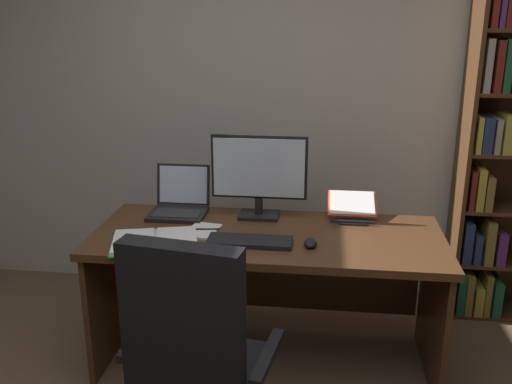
{
  "coord_description": "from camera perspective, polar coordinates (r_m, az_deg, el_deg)",
  "views": [
    {
      "loc": [
        0.3,
        -1.62,
        1.84
      ],
      "look_at": [
        -0.02,
        1.02,
        1.0
      ],
      "focal_mm": 39.24,
      "sensor_mm": 36.0,
      "label": 1
    }
  ],
  "objects": [
    {
      "name": "desk",
      "position": [
        3.06,
        1.31,
        -7.2
      ],
      "size": [
        1.81,
        0.75,
        0.76
      ],
      "color": "#4C2D19",
      "rests_on": "ground"
    },
    {
      "name": "wall_back",
      "position": [
        3.7,
        2.26,
        10.1
      ],
      "size": [
        5.15,
        0.12,
        2.71
      ],
      "primitive_type": "cube",
      "color": "#B2ADA3",
      "rests_on": "ground"
    },
    {
      "name": "open_binder",
      "position": [
        2.83,
        -10.25,
        -4.93
      ],
      "size": [
        0.49,
        0.41,
        0.02
      ],
      "rotation": [
        0.0,
        0.0,
        0.26
      ],
      "color": "green",
      "rests_on": "desk"
    },
    {
      "name": "pen",
      "position": [
        2.94,
        -5.14,
        -3.78
      ],
      "size": [
        0.14,
        0.03,
        0.01
      ],
      "primitive_type": "cylinder",
      "rotation": [
        0.0,
        1.57,
        0.13
      ],
      "color": "black",
      "rests_on": "notepad"
    },
    {
      "name": "office_chair",
      "position": [
        2.42,
        -6.14,
        -17.73
      ],
      "size": [
        0.66,
        0.6,
        1.05
      ],
      "rotation": [
        0.0,
        0.0,
        -0.16
      ],
      "color": "black",
      "rests_on": "ground"
    },
    {
      "name": "reading_stand_with_book",
      "position": [
        3.17,
        9.76,
        -1.49
      ],
      "size": [
        0.27,
        0.27,
        0.12
      ],
      "color": "black",
      "rests_on": "desk"
    },
    {
      "name": "laptop",
      "position": [
        3.22,
        -7.8,
        -1.21
      ],
      "size": [
        0.31,
        0.3,
        0.26
      ],
      "color": "black",
      "rests_on": "desk"
    },
    {
      "name": "notepad",
      "position": [
        2.95,
        -5.51,
        -3.92
      ],
      "size": [
        0.19,
        0.23,
        0.01
      ],
      "primitive_type": "cube",
      "rotation": [
        0.0,
        0.0,
        -0.19
      ],
      "color": "white",
      "rests_on": "desk"
    },
    {
      "name": "monitor",
      "position": [
        3.07,
        0.31,
        1.67
      ],
      "size": [
        0.53,
        0.16,
        0.46
      ],
      "color": "black",
      "rests_on": "desk"
    },
    {
      "name": "keyboard",
      "position": [
        2.78,
        -0.65,
        -5.06
      ],
      "size": [
        0.42,
        0.15,
        0.02
      ],
      "primitive_type": "cube",
      "color": "black",
      "rests_on": "desk"
    },
    {
      "name": "computer_mouse",
      "position": [
        2.75,
        5.57,
        -5.18
      ],
      "size": [
        0.06,
        0.1,
        0.04
      ],
      "primitive_type": "ellipsoid",
      "color": "black",
      "rests_on": "desk"
    }
  ]
}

